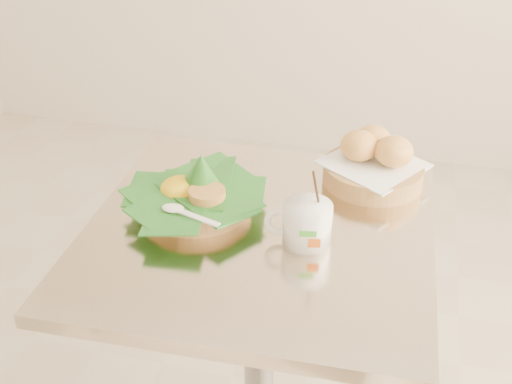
% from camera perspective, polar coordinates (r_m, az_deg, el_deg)
% --- Properties ---
extents(cafe_table, '(0.72, 0.72, 0.75)m').
position_cam_1_polar(cafe_table, '(1.45, 0.27, -10.38)').
color(cafe_table, gray).
rests_on(cafe_table, floor).
extents(rice_basket, '(0.29, 0.29, 0.15)m').
position_cam_1_polar(rice_basket, '(1.36, -5.38, -0.03)').
color(rice_basket, tan).
rests_on(rice_basket, cafe_table).
extents(bread_basket, '(0.26, 0.26, 0.12)m').
position_cam_1_polar(bread_basket, '(1.48, 10.42, 2.61)').
color(bread_basket, tan).
rests_on(bread_basket, cafe_table).
extents(coffee_mug, '(0.13, 0.10, 0.17)m').
position_cam_1_polar(coffee_mug, '(1.25, 4.46, -2.69)').
color(coffee_mug, white).
rests_on(coffee_mug, cafe_table).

